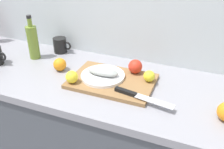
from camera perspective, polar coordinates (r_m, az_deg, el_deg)
kitchen_counter at (r=1.65m, az=-7.68°, el=-13.69°), size 2.00×0.60×0.90m
cutting_board at (r=1.28m, az=-0.00°, el=-1.55°), size 0.43×0.29×0.02m
white_plate at (r=1.30m, az=-2.11°, el=-0.28°), size 0.23×0.23×0.01m
fish_fillet at (r=1.29m, az=-2.13°, el=0.70°), size 0.17×0.07×0.04m
chef_knife at (r=1.15m, az=5.47°, el=-4.73°), size 0.29×0.08×0.02m
lemon_0 at (r=1.26m, az=8.53°, el=-0.37°), size 0.06×0.06×0.06m
lemon_1 at (r=1.25m, az=-9.20°, el=-0.55°), size 0.06×0.06×0.06m
tomato_0 at (r=1.33m, az=5.36°, el=1.85°), size 0.08×0.08×0.08m
olive_oil_bottle at (r=1.58m, az=-17.69°, el=7.24°), size 0.06×0.06×0.27m
coffee_mug_1 at (r=1.64m, az=-11.76°, el=6.60°), size 0.12×0.08×0.10m
orange_1 at (r=1.42m, az=-11.88°, el=2.27°), size 0.07×0.07×0.07m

